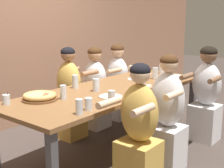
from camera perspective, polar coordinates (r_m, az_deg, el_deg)
The scene contains 25 objects.
ground_plane at distance 3.72m, azimuth -0.00°, elevation -12.05°, with size 18.00×18.00×0.00m, color #423833.
restaurant_back_panel at distance 4.57m, azimuth -16.25°, elevation 12.64°, with size 10.00×0.06×3.20m, color #9E7056.
dining_table at distance 3.50m, azimuth -0.00°, elevation -1.86°, with size 2.58×0.94×0.75m.
pizza_board_main at distance 3.07m, azimuth -13.07°, elevation -2.25°, with size 0.34×0.34×0.07m.
empty_plate_a at distance 3.11m, azimuth -0.26°, elevation -2.30°, with size 0.23×0.23×0.02m.
empty_plate_b at distance 4.26m, azimuth 11.65°, elevation 1.45°, with size 0.19×0.19×0.02m.
empty_plate_c at distance 3.96m, azimuth 4.50°, elevation 0.86°, with size 0.23×0.23×0.02m.
empty_plate_d at distance 4.35m, azimuth 5.77°, elevation 1.86°, with size 0.21×0.21×0.02m.
cocktail_glass_blue at distance 3.00m, azimuth -18.76°, elevation -2.79°, with size 0.07×0.07×0.12m.
drinking_glass_a at distance 3.42m, azimuth 5.47°, elevation -0.24°, with size 0.08×0.08×0.11m.
drinking_glass_b at distance 2.68m, azimuth -4.32°, elevation -3.82°, with size 0.07×0.07×0.11m.
drinking_glass_c at distance 2.89m, azimuth -0.07°, elevation -2.51°, with size 0.07×0.07×0.12m.
drinking_glass_d at distance 3.34m, azimuth -2.92°, elevation -0.34°, with size 0.07×0.07×0.14m.
drinking_glass_e at distance 3.73m, azimuth 9.07°, elevation 0.72°, with size 0.07×0.07×0.10m.
drinking_glass_f at distance 3.06m, azimuth -8.92°, elevation -1.58°, with size 0.06×0.06×0.14m.
drinking_glass_g at distance 3.50m, azimuth -6.73°, elevation 0.31°, with size 0.07×0.07×0.15m.
drinking_glass_h at distance 4.04m, azimuth 7.92°, elevation 1.85°, with size 0.07×0.07×0.15m.
drinking_glass_i at distance 2.57m, azimuth -6.02°, elevation -4.38°, with size 0.06×0.06×0.13m.
drinking_glass_j at distance 4.44m, azimuth 9.05°, elevation 2.66°, with size 0.07×0.07×0.13m.
diner_near_center at distance 3.18m, azimuth 9.93°, elevation -6.29°, with size 0.51×0.40×1.18m.
diner_near_right at distance 4.03m, azimuth 16.75°, elevation -2.40°, with size 0.51×0.40×1.19m.
diner_near_midleft at distance 2.78m, azimuth 4.89°, elevation -9.14°, with size 0.51×0.40×1.15m.
diner_far_center at distance 3.99m, azimuth -7.79°, elevation -2.44°, with size 0.51×0.40×1.17m.
diner_far_right at distance 4.71m, azimuth 1.00°, elevation -0.12°, with size 0.51×0.40×1.14m.
diner_far_midright at distance 4.33m, azimuth -3.08°, elevation -1.30°, with size 0.51×0.40×1.13m.
Camera 1 is at (-2.64, -2.13, 1.54)m, focal length 50.00 mm.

